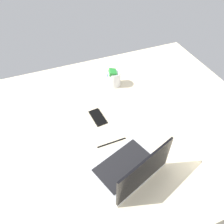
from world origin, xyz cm
name	(u,v)px	position (x,y,z in cm)	size (l,w,h in cm)	color
bed_mattress	(115,131)	(0.00, 0.00, 9.00)	(180.00, 140.00, 18.00)	beige
laptop	(131,168)	(5.81, 35.04, 22.41)	(38.76, 32.65, 23.00)	#B7BABC
snack_cup	(114,78)	(-12.74, -33.28, 23.97)	(9.41, 9.17, 13.70)	silver
cell_phone	(98,117)	(8.76, -6.80, 18.40)	(6.80, 14.00, 0.80)	black
charger_cable	(112,143)	(7.82, 14.42, 18.30)	(17.00, 0.60, 0.60)	black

